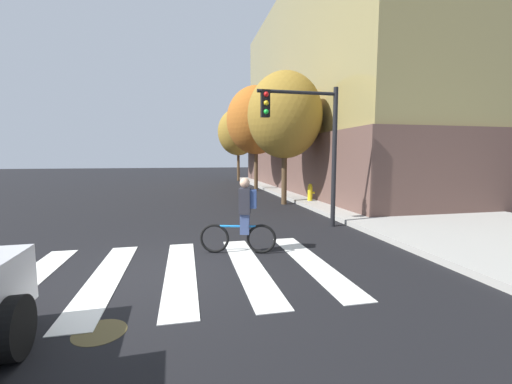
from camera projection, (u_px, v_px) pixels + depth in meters
ground_plane at (156, 274)px, 5.99m from camera, size 120.00×120.00×0.00m
crosswalk_stripes at (144, 274)px, 5.95m from camera, size 7.04×3.89×0.01m
manhole_cover at (100, 332)px, 4.00m from camera, size 0.64×0.64×0.01m
cyclist at (243, 216)px, 7.19m from camera, size 1.67×0.50×1.69m
traffic_light_near at (309, 132)px, 9.61m from camera, size 2.47×0.28×4.20m
fire_hydrant at (310, 192)px, 14.86m from camera, size 0.33×0.22×0.78m
street_tree_near at (285, 115)px, 14.37m from camera, size 3.30×3.30×5.87m
street_tree_mid at (256, 120)px, 20.30m from camera, size 3.67×3.67×6.53m
street_tree_far at (238, 132)px, 28.95m from camera, size 3.62×3.62×6.43m
corner_building at (418, 99)px, 22.50m from camera, size 19.96×21.16×12.39m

